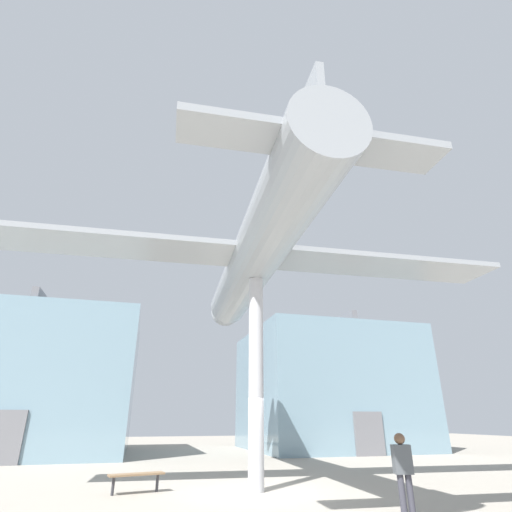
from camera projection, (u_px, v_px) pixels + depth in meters
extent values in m
plane|color=gray|center=(256.00, 492.00, 11.21)|extent=(80.00, 80.00, 0.00)
cube|color=#7593A3|center=(39.00, 383.00, 23.59)|extent=(10.72, 10.41, 7.74)
cube|color=slate|center=(53.00, 314.00, 25.17)|extent=(0.36, 9.89, 0.60)
cube|color=slate|center=(1.00, 437.00, 17.86)|extent=(1.80, 0.12, 2.30)
cube|color=#7593A3|center=(326.00, 389.00, 28.14)|extent=(10.72, 10.41, 7.74)
cube|color=slate|center=(323.00, 330.00, 29.72)|extent=(0.36, 9.89, 0.60)
cube|color=slate|center=(369.00, 433.00, 22.42)|extent=(1.80, 0.12, 2.30)
cylinder|color=#B7B7BC|center=(256.00, 376.00, 12.40)|extent=(0.47, 0.47, 6.31)
cylinder|color=#93999E|center=(256.00, 256.00, 13.93)|extent=(2.64, 14.07, 1.74)
cube|color=#93999E|center=(256.00, 256.00, 13.93)|extent=(18.11, 3.16, 0.18)
cube|color=#93999E|center=(315.00, 142.00, 8.40)|extent=(5.82, 1.37, 0.18)
cube|color=#93999E|center=(313.00, 110.00, 8.73)|extent=(0.25, 1.11, 1.65)
cone|color=#93999E|center=(227.00, 310.00, 20.76)|extent=(1.54, 1.19, 1.48)
sphere|color=black|center=(225.00, 313.00, 21.42)|extent=(0.44, 0.44, 0.44)
cylinder|color=#383842|center=(410.00, 494.00, 8.69)|extent=(0.14, 0.14, 0.77)
cylinder|color=#383842|center=(402.00, 494.00, 8.69)|extent=(0.14, 0.14, 0.77)
cube|color=#4C5156|center=(402.00, 459.00, 8.95)|extent=(0.44, 0.31, 0.60)
sphere|color=brown|center=(399.00, 439.00, 9.11)|extent=(0.24, 0.24, 0.24)
cube|color=#846647|center=(137.00, 474.00, 11.15)|extent=(1.57, 0.73, 0.05)
cylinder|color=#333338|center=(113.00, 486.00, 10.79)|extent=(0.08, 0.08, 0.45)
cylinder|color=#333338|center=(157.00, 483.00, 11.33)|extent=(0.08, 0.08, 0.45)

